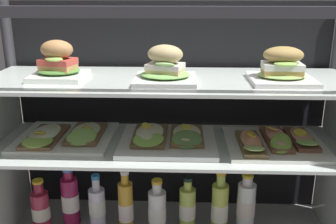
{
  "coord_description": "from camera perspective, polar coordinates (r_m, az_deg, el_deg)",
  "views": [
    {
      "loc": [
        0.05,
        -1.28,
        0.93
      ],
      "look_at": [
        0.0,
        0.0,
        0.52
      ],
      "focal_mm": 40.96,
      "sensor_mm": 36.0,
      "label": 1
    }
  ],
  "objects": [
    {
      "name": "case_frame",
      "position": [
        1.46,
        0.18,
        0.12
      ],
      "size": [
        1.32,
        0.47,
        0.89
      ],
      "color": "#333338",
      "rests_on": "ground"
    },
    {
      "name": "riser_lower_tier",
      "position": [
        1.46,
        -0.0,
        -11.68
      ],
      "size": [
        1.24,
        0.39,
        0.36
      ],
      "color": "silver",
      "rests_on": "case_base_deck"
    },
    {
      "name": "shelf_lower_glass",
      "position": [
        1.38,
        -0.0,
        -4.92
      ],
      "size": [
        1.26,
        0.41,
        0.01
      ],
      "primitive_type": "cube",
      "color": "silver",
      "rests_on": "riser_lower_tier"
    },
    {
      "name": "riser_upper_tier",
      "position": [
        1.34,
        -0.0,
        -0.23
      ],
      "size": [
        1.24,
        0.39,
        0.23
      ],
      "color": "silver",
      "rests_on": "shelf_lower_glass"
    },
    {
      "name": "shelf_upper_glass",
      "position": [
        1.31,
        -0.0,
        4.72
      ],
      "size": [
        1.26,
        0.41,
        0.01
      ],
      "primitive_type": "cube",
      "color": "silver",
      "rests_on": "riser_upper_tier"
    },
    {
      "name": "plated_roll_sandwich_mid_right",
      "position": [
        1.35,
        -16.05,
        6.84
      ],
      "size": [
        0.18,
        0.18,
        0.13
      ],
      "color": "white",
      "rests_on": "shelf_upper_glass"
    },
    {
      "name": "plated_roll_sandwich_mid_left",
      "position": [
        1.26,
        -0.42,
        6.43
      ],
      "size": [
        0.2,
        0.2,
        0.12
      ],
      "color": "white",
      "rests_on": "shelf_upper_glass"
    },
    {
      "name": "plated_roll_sandwich_center",
      "position": [
        1.31,
        16.62,
        6.16
      ],
      "size": [
        0.2,
        0.2,
        0.12
      ],
      "color": "white",
      "rests_on": "shelf_upper_glass"
    },
    {
      "name": "open_sandwich_tray_right_of_center",
      "position": [
        1.45,
        -15.11,
        -3.5
      ],
      "size": [
        0.34,
        0.32,
        0.05
      ],
      "color": "white",
      "rests_on": "shelf_lower_glass"
    },
    {
      "name": "open_sandwich_tray_center",
      "position": [
        1.37,
        -0.02,
        -3.92
      ],
      "size": [
        0.34,
        0.31,
        0.06
      ],
      "color": "white",
      "rests_on": "shelf_lower_glass"
    },
    {
      "name": "open_sandwich_tray_far_right",
      "position": [
        1.4,
        15.72,
        -4.3
      ],
      "size": [
        0.34,
        0.32,
        0.06
      ],
      "color": "white",
      "rests_on": "shelf_lower_glass"
    },
    {
      "name": "juice_bottle_front_fourth",
      "position": [
        1.63,
        -18.41,
        -13.47
      ],
      "size": [
        0.07,
        0.07,
        0.2
      ],
      "color": "#A2263F",
      "rests_on": "case_base_deck"
    },
    {
      "name": "juice_bottle_back_left",
      "position": [
        1.61,
        -14.33,
        -12.56
      ],
      "size": [
        0.07,
        0.07,
        0.24
      ],
      "color": "#901A49",
      "rests_on": "case_base_deck"
    },
    {
      "name": "juice_bottle_near_post",
      "position": [
        1.58,
        -10.49,
        -13.56
      ],
      "size": [
        0.07,
        0.07,
        0.22
      ],
      "color": "white",
      "rests_on": "case_base_deck"
    },
    {
      "name": "juice_bottle_front_left_end",
      "position": [
        1.55,
        -6.3,
        -13.67
      ],
      "size": [
        0.06,
        0.06,
        0.25
      ],
      "color": "gold",
      "rests_on": "case_base_deck"
    },
    {
      "name": "juice_bottle_front_middle",
      "position": [
        1.53,
        -1.62,
        -14.39
      ],
      "size": [
        0.07,
        0.07,
        0.22
      ],
      "color": "white",
      "rests_on": "case_base_deck"
    },
    {
      "name": "juice_bottle_tucked_behind",
      "position": [
        1.54,
        2.91,
        -14.02
      ],
      "size": [
        0.06,
        0.06,
        0.22
      ],
      "color": "#B2CE4F",
      "rests_on": "case_base_deck"
    },
    {
      "name": "juice_bottle_back_center",
      "position": [
        1.54,
        7.7,
        -13.79
      ],
      "size": [
        0.07,
        0.07,
        0.25
      ],
      "color": "#BACC49",
      "rests_on": "case_base_deck"
    },
    {
      "name": "juice_bottle_front_right_end",
      "position": [
        1.56,
        11.52,
        -13.42
      ],
      "size": [
        0.07,
        0.07,
        0.23
      ],
      "color": "white",
      "rests_on": "case_base_deck"
    }
  ]
}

